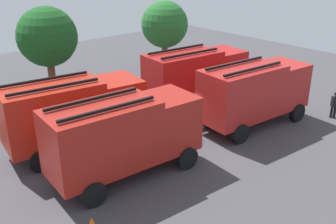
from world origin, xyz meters
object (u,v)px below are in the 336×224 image
at_px(fire_truck_3, 196,74).
at_px(firefighter_0, 334,104).
at_px(fire_truck_1, 255,91).
at_px(firefighter_1, 247,74).
at_px(fire_truck_2, 74,111).
at_px(fire_truck_0, 124,133).
at_px(firefighter_2, 181,112).
at_px(traffic_cone_1, 103,117).
at_px(tree_1, 47,37).
at_px(tree_2, 165,25).

bearing_deg(fire_truck_3, firefighter_0, -50.00).
relative_size(fire_truck_1, firefighter_1, 4.42).
bearing_deg(fire_truck_2, firefighter_0, -18.34).
height_order(fire_truck_0, firefighter_2, fire_truck_0).
bearing_deg(fire_truck_0, traffic_cone_1, 71.42).
bearing_deg(fire_truck_2, tree_1, 79.61).
xyz_separation_m(fire_truck_3, firefighter_0, (4.92, -7.19, -1.25)).
relative_size(fire_truck_3, traffic_cone_1, 10.42).
xyz_separation_m(fire_truck_1, traffic_cone_1, (-6.43, 6.21, -1.80)).
relative_size(firefighter_2, tree_1, 0.29).
bearing_deg(fire_truck_0, fire_truck_2, 100.12).
height_order(fire_truck_3, tree_1, tree_1).
bearing_deg(tree_2, tree_1, 175.98).
bearing_deg(traffic_cone_1, firefighter_0, -38.46).
bearing_deg(fire_truck_0, firefighter_1, 21.09).
bearing_deg(firefighter_2, tree_2, 144.09).
bearing_deg(tree_2, firefighter_1, -72.35).
relative_size(fire_truck_0, firefighter_1, 4.40).
bearing_deg(fire_truck_0, firefighter_2, 24.95).
relative_size(fire_truck_3, firefighter_2, 4.06).
relative_size(firefighter_1, firefighter_2, 0.92).
distance_m(fire_truck_3, tree_2, 8.11).
relative_size(fire_truck_3, tree_1, 1.18).
relative_size(fire_truck_2, firefighter_0, 4.60).
bearing_deg(firefighter_2, tree_1, -162.62).
xyz_separation_m(firefighter_1, firefighter_2, (-8.97, -2.32, 0.10)).
distance_m(firefighter_0, tree_1, 19.06).
bearing_deg(fire_truck_1, firefighter_0, -24.21).
bearing_deg(firefighter_2, firefighter_1, 104.72).
bearing_deg(firefighter_1, fire_truck_0, 8.37).
xyz_separation_m(fire_truck_3, tree_1, (-6.38, 7.80, 2.07)).
xyz_separation_m(fire_truck_3, traffic_cone_1, (-6.21, 1.65, -1.80)).
bearing_deg(fire_truck_3, fire_truck_0, -148.63).
bearing_deg(firefighter_1, firefighter_2, 5.99).
height_order(firefighter_0, firefighter_1, firefighter_1).
height_order(firefighter_0, traffic_cone_1, firefighter_0).
distance_m(firefighter_2, tree_2, 11.84).
xyz_separation_m(firefighter_1, tree_1, (-12.04, 7.63, 3.29)).
bearing_deg(fire_truck_3, fire_truck_2, -172.14).
relative_size(fire_truck_3, firefighter_0, 4.56).
relative_size(fire_truck_1, fire_truck_2, 0.99).
distance_m(fire_truck_0, fire_truck_2, 3.84).
bearing_deg(fire_truck_0, tree_1, 83.47).
height_order(fire_truck_1, firefighter_1, fire_truck_1).
height_order(fire_truck_3, traffic_cone_1, fire_truck_3).
xyz_separation_m(fire_truck_1, tree_2, (3.23, 11.66, 1.84)).
relative_size(fire_truck_0, firefighter_0, 4.53).
bearing_deg(fire_truck_3, traffic_cone_1, 170.78).
bearing_deg(firefighter_2, fire_truck_3, 123.28).
bearing_deg(traffic_cone_1, fire_truck_0, -112.82).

